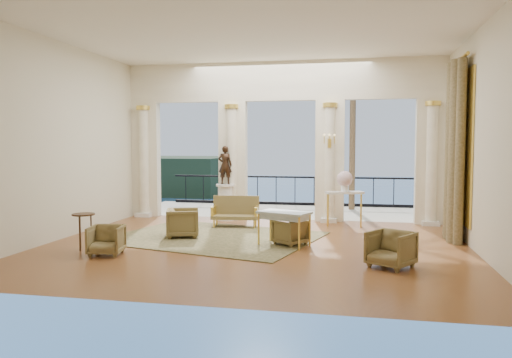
% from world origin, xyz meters
% --- Properties ---
extents(floor, '(9.00, 9.00, 0.00)m').
position_xyz_m(floor, '(0.00, 0.00, 0.00)').
color(floor, '#542916').
rests_on(floor, ground).
extents(room_walls, '(9.00, 9.00, 9.00)m').
position_xyz_m(room_walls, '(0.00, -1.12, 2.88)').
color(room_walls, beige).
rests_on(room_walls, ground).
extents(arcade, '(9.00, 0.56, 4.50)m').
position_xyz_m(arcade, '(-0.00, 3.82, 2.58)').
color(arcade, beige).
rests_on(arcade, ground).
extents(terrace, '(10.00, 3.60, 0.10)m').
position_xyz_m(terrace, '(0.00, 5.80, -0.05)').
color(terrace, '#B0A991').
rests_on(terrace, ground).
extents(balustrade, '(9.00, 0.06, 1.03)m').
position_xyz_m(balustrade, '(0.00, 7.40, 0.41)').
color(balustrade, black).
rests_on(balustrade, terrace).
extents(palm_tree, '(2.00, 2.00, 4.50)m').
position_xyz_m(palm_tree, '(2.00, 6.60, 4.09)').
color(palm_tree, '#4C3823').
rests_on(palm_tree, terrace).
extents(headland, '(22.00, 18.00, 6.00)m').
position_xyz_m(headland, '(-30.00, 70.00, -3.00)').
color(headland, black).
rests_on(headland, sea).
extents(sea, '(160.00, 160.00, 0.00)m').
position_xyz_m(sea, '(0.00, 60.00, -6.00)').
color(sea, '#214D95').
rests_on(sea, ground).
extents(curtain, '(0.33, 1.40, 4.09)m').
position_xyz_m(curtain, '(4.28, 1.50, 2.02)').
color(curtain, brown).
rests_on(curtain, ground).
extents(window_frame, '(0.04, 1.60, 3.40)m').
position_xyz_m(window_frame, '(4.47, 1.50, 2.10)').
color(window_frame, '#E6C04B').
rests_on(window_frame, room_walls).
extents(wall_sconce, '(0.30, 0.11, 0.33)m').
position_xyz_m(wall_sconce, '(1.40, 3.51, 2.23)').
color(wall_sconce, '#E6C04B').
rests_on(wall_sconce, arcade).
extents(rug, '(5.25, 4.53, 0.02)m').
position_xyz_m(rug, '(-1.10, 0.80, 0.01)').
color(rug, '#2C341C').
rests_on(rug, ground).
extents(armchair_a, '(0.72, 0.69, 0.64)m').
position_xyz_m(armchair_a, '(-2.68, -1.37, 0.32)').
color(armchair_a, '#4A3F22').
rests_on(armchair_a, ground).
extents(armchair_b, '(0.93, 0.92, 0.71)m').
position_xyz_m(armchair_b, '(2.74, -1.30, 0.36)').
color(armchair_b, '#4A3F22').
rests_on(armchair_b, ground).
extents(armchair_c, '(0.81, 0.81, 0.62)m').
position_xyz_m(armchair_c, '(0.74, 0.31, 0.31)').
color(armchair_c, '#4A3F22').
rests_on(armchair_c, ground).
extents(armchair_d, '(0.87, 0.90, 0.74)m').
position_xyz_m(armchair_d, '(-1.83, 0.71, 0.37)').
color(armchair_d, '#4A3F22').
rests_on(armchair_d, ground).
extents(settee, '(1.26, 0.63, 0.81)m').
position_xyz_m(settee, '(-0.97, 2.39, 0.40)').
color(settee, '#4A3F22').
rests_on(settee, ground).
extents(game_table, '(1.22, 0.94, 0.74)m').
position_xyz_m(game_table, '(0.63, 0.19, 0.66)').
color(game_table, '#91A7B3').
rests_on(game_table, ground).
extents(pedestal, '(0.56, 0.56, 1.03)m').
position_xyz_m(pedestal, '(-1.55, 3.50, 0.50)').
color(pedestal, silver).
rests_on(pedestal, ground).
extents(statue, '(0.40, 0.27, 1.10)m').
position_xyz_m(statue, '(-1.55, 3.50, 1.58)').
color(statue, black).
rests_on(statue, pedestal).
extents(console_table, '(1.04, 0.68, 0.92)m').
position_xyz_m(console_table, '(1.83, 3.05, 0.77)').
color(console_table, silver).
rests_on(console_table, ground).
extents(urn, '(0.41, 0.41, 0.55)m').
position_xyz_m(urn, '(1.83, 3.05, 1.23)').
color(urn, white).
rests_on(urn, console_table).
extents(side_table, '(0.46, 0.46, 0.75)m').
position_xyz_m(side_table, '(-3.37, -1.00, 0.64)').
color(side_table, black).
rests_on(side_table, ground).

